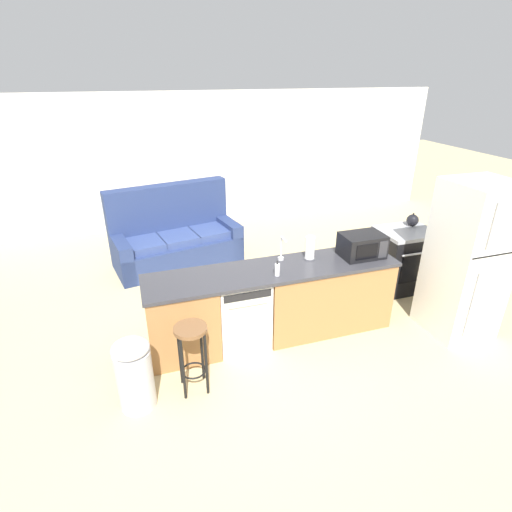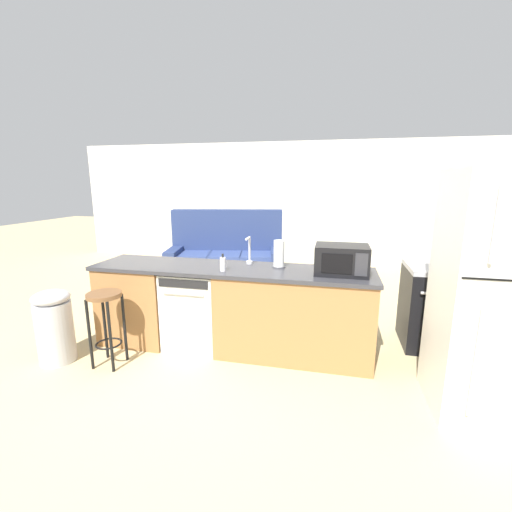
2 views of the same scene
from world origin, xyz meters
name	(u,v)px [view 1 (image 1 of 2)]	position (x,y,z in m)	size (l,w,h in m)	color
ground_plane	(261,336)	(0.00, 0.00, 0.00)	(24.00, 24.00, 0.00)	tan
wall_back	(209,160)	(0.30, 4.20, 1.30)	(10.00, 0.06, 2.60)	silver
kitchen_counter	(280,304)	(0.24, 0.00, 0.42)	(2.94, 0.66, 0.90)	#9E6B3D
dishwasher	(241,311)	(-0.25, 0.00, 0.42)	(0.58, 0.61, 0.84)	white
stove_range	(403,259)	(2.35, 0.55, 0.45)	(0.76, 0.68, 0.90)	black
refrigerator	(468,260)	(2.35, -0.55, 0.93)	(0.72, 0.73, 1.87)	white
microwave	(362,245)	(1.27, 0.00, 1.04)	(0.50, 0.37, 0.28)	black
sink_faucet	(282,250)	(0.31, 0.18, 1.03)	(0.07, 0.18, 0.30)	silver
paper_towel_roll	(310,248)	(0.64, 0.12, 1.04)	(0.14, 0.14, 0.28)	#4C4C51
soap_bottle	(277,269)	(0.13, -0.16, 0.97)	(0.06, 0.06, 0.18)	silver
kettle	(413,220)	(2.52, 0.68, 0.99)	(0.21, 0.17, 0.19)	black
bar_stool	(192,345)	(-0.91, -0.61, 0.54)	(0.32, 0.32, 0.74)	brown
trash_bin	(134,373)	(-1.47, -0.66, 0.38)	(0.35, 0.35, 0.74)	#B7B7BC
couch	(175,239)	(-0.68, 2.46, 0.39)	(2.14, 1.28, 1.27)	navy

